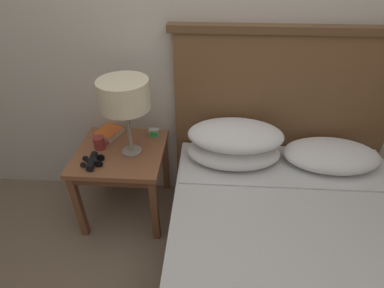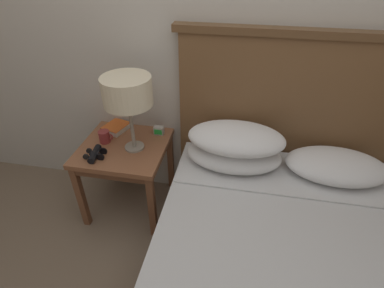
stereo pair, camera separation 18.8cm
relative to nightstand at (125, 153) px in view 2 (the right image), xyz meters
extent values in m
cube|color=beige|center=(0.57, 0.30, 0.81)|extent=(8.00, 0.06, 2.60)
cube|color=brown|center=(0.00, 0.00, 0.06)|extent=(0.58, 0.58, 0.04)
cube|color=brown|center=(0.00, 0.00, 0.01)|extent=(0.55, 0.55, 0.05)
cube|color=brown|center=(-0.26, -0.25, -0.22)|extent=(0.04, 0.04, 0.53)
cube|color=brown|center=(0.25, -0.25, -0.22)|extent=(0.04, 0.04, 0.53)
cube|color=brown|center=(-0.26, 0.26, -0.22)|extent=(0.04, 0.04, 0.53)
cube|color=brown|center=(0.25, 0.26, -0.22)|extent=(0.04, 0.04, 0.53)
cube|color=silver|center=(1.08, -0.74, -0.08)|extent=(1.35, 1.83, 0.22)
cube|color=silver|center=(1.08, -0.12, 0.03)|extent=(1.32, 0.28, 0.01)
cube|color=brown|center=(1.08, 0.23, 0.15)|extent=(1.45, 0.06, 1.28)
cube|color=brown|center=(1.08, 0.23, 0.81)|extent=(1.52, 0.10, 0.04)
ellipsoid|color=white|center=(0.75, -0.01, 0.10)|extent=(0.60, 0.36, 0.15)
ellipsoid|color=white|center=(1.37, -0.01, 0.10)|extent=(0.60, 0.36, 0.15)
ellipsoid|color=white|center=(0.76, -0.01, 0.23)|extent=(0.60, 0.36, 0.15)
cylinder|color=gray|center=(0.09, -0.02, 0.08)|extent=(0.13, 0.13, 0.01)
cylinder|color=gray|center=(0.09, -0.02, 0.25)|extent=(0.02, 0.02, 0.31)
cylinder|color=beige|center=(0.09, -0.02, 0.49)|extent=(0.30, 0.30, 0.18)
cube|color=silver|center=(-0.12, 0.17, 0.09)|extent=(0.19, 0.21, 0.04)
cube|color=orange|center=(-0.12, 0.17, 0.11)|extent=(0.19, 0.21, 0.00)
cube|color=orange|center=(-0.19, 0.19, 0.09)|extent=(0.06, 0.17, 0.04)
cylinder|color=black|center=(-0.13, -0.20, 0.10)|extent=(0.06, 0.10, 0.04)
cylinder|color=black|center=(-0.08, -0.19, 0.10)|extent=(0.05, 0.02, 0.05)
cylinder|color=black|center=(-0.17, -0.20, 0.10)|extent=(0.04, 0.02, 0.04)
cylinder|color=black|center=(-0.14, -0.13, 0.10)|extent=(0.06, 0.10, 0.04)
cylinder|color=black|center=(-0.09, -0.13, 0.10)|extent=(0.05, 0.02, 0.05)
cylinder|color=black|center=(-0.18, -0.14, 0.10)|extent=(0.04, 0.02, 0.04)
cube|color=black|center=(-0.13, -0.17, 0.11)|extent=(0.06, 0.04, 0.01)
cylinder|color=black|center=(-0.13, -0.17, 0.11)|extent=(0.02, 0.01, 0.02)
cylinder|color=#993333|center=(-0.14, 0.01, 0.12)|extent=(0.08, 0.08, 0.08)
torus|color=#993333|center=(-0.10, 0.01, 0.12)|extent=(0.05, 0.01, 0.05)
cube|color=#B7B2A8|center=(0.20, 0.17, 0.11)|extent=(0.07, 0.04, 0.06)
cube|color=green|center=(0.20, 0.15, 0.11)|extent=(0.06, 0.00, 0.04)
camera|label=1|loc=(0.59, -1.59, 1.25)|focal=28.00mm
camera|label=2|loc=(0.77, -1.57, 1.25)|focal=28.00mm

